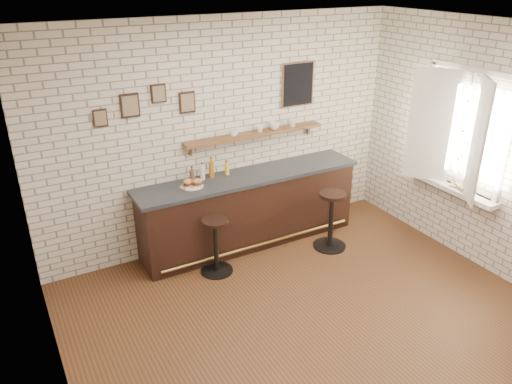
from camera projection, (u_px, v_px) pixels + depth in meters
ground at (307, 314)px, 5.52m from camera, size 5.00×5.00×0.00m
bar_counter at (250, 209)px, 6.75m from camera, size 3.10×0.65×1.01m
sandwich_plate at (192, 186)px, 6.19m from camera, size 0.28×0.28×0.01m
ciabatta_sandwich at (193, 182)px, 6.18m from camera, size 0.27×0.19×0.08m
potato_chips at (190, 186)px, 6.17m from camera, size 0.27×0.17×0.00m
bitters_bottle_brown at (192, 176)px, 6.30m from camera, size 0.06×0.06×0.20m
bitters_bottle_white at (202, 173)px, 6.36m from camera, size 0.06×0.06×0.23m
bitters_bottle_amber at (211, 169)px, 6.41m from camera, size 0.07×0.07×0.28m
condiment_bottle_yellow at (227, 169)px, 6.52m from camera, size 0.06×0.06×0.19m
bar_stool_left at (216, 244)px, 6.13m from camera, size 0.41×0.41×0.73m
bar_stool_right at (331, 218)px, 6.66m from camera, size 0.45×0.45×0.80m
wall_shelf at (255, 134)px, 6.60m from camera, size 2.00×0.18×0.18m
shelf_cup_a at (234, 133)px, 6.43m from camera, size 0.14×0.14×0.09m
shelf_cup_b at (260, 129)px, 6.60m from camera, size 0.13×0.13×0.09m
shelf_cup_c at (274, 126)px, 6.69m from camera, size 0.16×0.16×0.11m
shelf_cup_d at (293, 123)px, 6.82m from camera, size 0.14×0.14×0.10m
back_wall_decor at (240, 92)px, 6.35m from camera, size 2.96×0.02×0.56m
window_sill at (450, 187)px, 6.44m from camera, size 0.20×1.35×0.06m
casement_window at (458, 132)px, 6.11m from camera, size 0.40×1.30×1.56m
book_lower at (458, 188)px, 6.31m from camera, size 0.26×0.29×0.02m
book_upper at (458, 187)px, 6.31m from camera, size 0.27×0.30×0.02m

